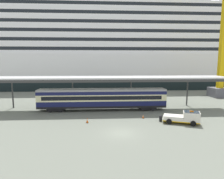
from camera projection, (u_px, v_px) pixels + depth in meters
name	position (u px, v px, depth m)	size (l,w,h in m)	color
ground_plane	(121.00, 133.00, 25.32)	(400.00, 400.00, 0.00)	slate
cruise_ship	(86.00, 52.00, 74.72)	(178.01, 29.61, 39.36)	black
platform_canopy	(102.00, 78.00, 36.89)	(47.74, 6.05, 6.34)	silver
train_carriage	(102.00, 98.00, 37.02)	(23.91, 2.81, 4.11)	black
service_truck	(185.00, 117.00, 29.08)	(5.58, 3.71, 2.02)	silver
traffic_cone_near	(87.00, 120.00, 29.51)	(0.36, 0.36, 0.79)	black
traffic_cone_mid	(143.00, 116.00, 31.92)	(0.36, 0.36, 0.68)	black
quay_bollard	(161.00, 118.00, 30.22)	(0.48, 0.48, 0.96)	black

